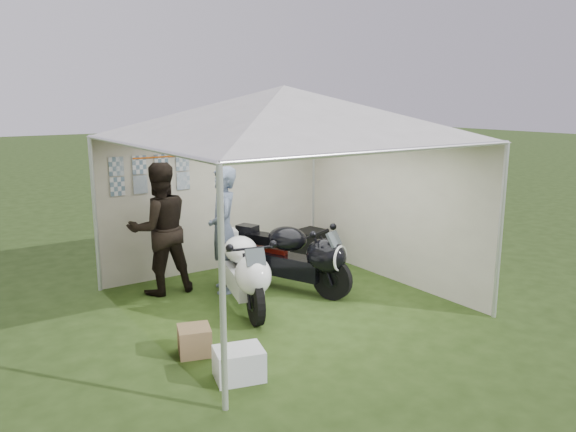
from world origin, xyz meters
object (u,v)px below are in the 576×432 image
Objects in this scene: motorcycle_white at (244,269)px; person_dark_jacket at (160,229)px; motorcycle_black at (297,255)px; equipment_box at (309,246)px; paddock_stand at (247,271)px; person_blue_jacket at (224,230)px; crate_0 at (239,364)px; crate_1 at (194,341)px; canopy_tent at (283,118)px.

person_dark_jacket is (-0.68, 1.25, 0.41)m from motorcycle_white.
motorcycle_black is 3.48× the size of equipment_box.
person_dark_jacket is (-1.31, 0.25, 0.82)m from paddock_stand.
person_dark_jacket reaches higher than motorcycle_white.
equipment_box is at bearing -174.54° from person_dark_jacket.
paddock_stand is at bearing 90.00° from motorcycle_black.
person_blue_jacket is 3.81× the size of crate_0.
motorcycle_black is 5.45× the size of crate_1.
motorcycle_black is at bearing 72.55° from person_blue_jacket.
paddock_stand is at bearing 87.24° from canopy_tent.
person_blue_jacket is at bearing 120.05° from motorcycle_black.
person_dark_jacket is 5.48× the size of crate_1.
motorcycle_white is at bearing 122.18° from person_dark_jacket.
person_dark_jacket is 0.92m from person_blue_jacket.
person_dark_jacket is at bearing 123.75° from motorcycle_black.
equipment_box is at bearing 13.10° from paddock_stand.
motorcycle_white is 4.07× the size of crate_0.
equipment_box is at bearing 44.09° from crate_0.
person_dark_jacket is at bearing 134.44° from motorcycle_white.
motorcycle_black is at bearing 24.11° from motorcycle_white.
person_blue_jacket reaches higher than motorcycle_black.
motorcycle_white is 0.89m from person_blue_jacket.
motorcycle_white is 2.02m from crate_0.
person_dark_jacket is 2.36m from crate_1.
paddock_stand is at bearing 131.75° from person_blue_jacket.
equipment_box is at bearing 125.36° from person_blue_jacket.
motorcycle_white reaches higher than paddock_stand.
motorcycle_black is 2.75m from crate_0.
motorcycle_white is 3.60× the size of equipment_box.
crate_0 is (-1.60, -1.59, -2.41)m from canopy_tent.
canopy_tent is at bearing 24.90° from crate_1.
person_blue_jacket is (-0.50, -0.20, 0.78)m from paddock_stand.
motorcycle_white is at bearing -147.42° from equipment_box.
crate_1 is (-1.29, -1.71, -0.78)m from person_blue_jacket.
person_dark_jacket is (-1.25, 1.35, -1.60)m from canopy_tent.
motorcycle_black reaches higher than paddock_stand.
canopy_tent is at bearing -92.76° from paddock_stand.
canopy_tent reaches higher than person_blue_jacket.
paddock_stand is 1.52m from equipment_box.
crate_1 is at bearing 80.96° from person_dark_jacket.
canopy_tent reaches higher than motorcycle_white.
person_blue_jacket reaches higher than motorcycle_white.
canopy_tent reaches higher than crate_0.
person_dark_jacket is at bearing 169.05° from paddock_stand.
paddock_stand is at bearing -166.90° from equipment_box.
paddock_stand is at bearing 46.80° from crate_1.
equipment_box reaches higher than crate_0.
motorcycle_black is at bearing -133.04° from equipment_box.
crate_1 is at bearing -145.44° from equipment_box.
equipment_box is 4.36m from crate_0.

